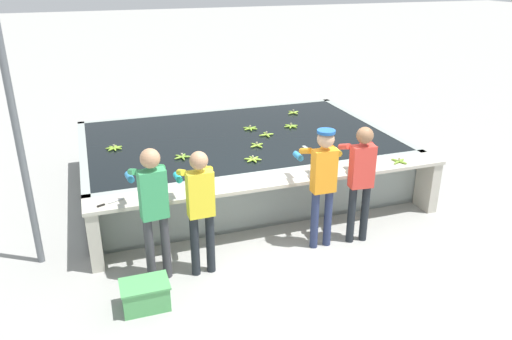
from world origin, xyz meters
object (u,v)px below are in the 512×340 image
banana_bunch_floating_1 (182,157)px  banana_bunch_floating_5 (266,135)px  banana_bunch_floating_2 (114,148)px  banana_bunch_ledge_0 (399,161)px  banana_bunch_floating_4 (257,145)px  banana_bunch_floating_6 (253,159)px  support_post_left (20,148)px  worker_0 (153,202)px  knife_0 (106,204)px  crate (145,295)px  worker_2 (323,177)px  worker_3 (360,174)px  worker_1 (200,202)px  banana_bunch_floating_7 (250,128)px  banana_bunch_floating_0 (293,113)px  banana_bunch_floating_3 (291,126)px

banana_bunch_floating_1 → banana_bunch_floating_5: bearing=20.0°
banana_bunch_floating_2 → banana_bunch_ledge_0: bearing=-26.6°
banana_bunch_floating_4 → banana_bunch_floating_6: 0.64m
support_post_left → banana_bunch_floating_6: bearing=8.4°
worker_0 → banana_bunch_floating_6: worker_0 is taller
banana_bunch_floating_1 → knife_0: 1.78m
banana_bunch_floating_2 → banana_bunch_floating_5: 2.59m
banana_bunch_floating_4 → banana_bunch_ledge_0: (1.80, -1.39, 0.00)m
knife_0 → banana_bunch_floating_1: bearing=46.9°
knife_0 → crate: (0.29, -1.04, -0.72)m
banana_bunch_floating_5 → crate: banana_bunch_floating_5 is taller
banana_bunch_ledge_0 → banana_bunch_floating_4: bearing=142.3°
worker_2 → support_post_left: bearing=167.5°
worker_3 → banana_bunch_ledge_0: size_ratio=6.29×
worker_2 → banana_bunch_floating_5: worker_2 is taller
worker_1 → banana_bunch_floating_2: (-0.83, 2.60, -0.10)m
worker_3 → support_post_left: (-4.23, 0.85, 0.58)m
worker_0 → crate: bearing=-113.3°
worker_2 → banana_bunch_floating_7: bearing=92.0°
worker_1 → support_post_left: support_post_left is taller
banana_bunch_floating_0 → banana_bunch_floating_5: size_ratio=0.98×
worker_0 → banana_bunch_floating_7: 3.55m
knife_0 → crate: size_ratio=0.60×
worker_2 → support_post_left: (-3.68, 0.82, 0.56)m
banana_bunch_floating_6 → knife_0: 2.38m
worker_2 → banana_bunch_floating_2: bearing=135.4°
banana_bunch_floating_2 → worker_0: bearing=-83.8°
worker_3 → support_post_left: bearing=168.6°
banana_bunch_floating_0 → banana_bunch_floating_3: size_ratio=0.98×
banana_bunch_floating_2 → banana_bunch_floating_5: size_ratio=0.99×
worker_1 → banana_bunch_floating_7: worker_1 is taller
worker_1 → banana_bunch_floating_6: bearing=50.4°
banana_bunch_floating_0 → banana_bunch_floating_7: (-1.15, -0.70, -0.00)m
worker_0 → worker_1: (0.55, -0.05, -0.06)m
banana_bunch_floating_7 → banana_bunch_floating_2: bearing=-173.6°
banana_bunch_floating_1 → knife_0: (-1.22, -1.30, -0.01)m
banana_bunch_ledge_0 → banana_bunch_floating_1: bearing=157.5°
banana_bunch_ledge_0 → banana_bunch_floating_3: bearing=111.5°
worker_0 → banana_bunch_ledge_0: worker_0 is taller
banana_bunch_floating_0 → crate: 5.44m
worker_1 → banana_bunch_floating_6: worker_1 is taller
worker_3 → banana_bunch_floating_7: worker_3 is taller
banana_bunch_floating_6 → banana_bunch_floating_7: (0.45, 1.49, 0.00)m
worker_1 → banana_bunch_floating_0: worker_1 is taller
banana_bunch_floating_4 → knife_0: bearing=-150.3°
banana_bunch_floating_1 → banana_bunch_floating_5: (1.61, 0.59, 0.00)m
banana_bunch_floating_1 → banana_bunch_floating_6: same height
banana_bunch_floating_5 → support_post_left: 4.09m
worker_3 → banana_bunch_ledge_0: bearing=27.4°
banana_bunch_floating_0 → banana_bunch_floating_5: (-0.99, -1.14, 0.00)m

